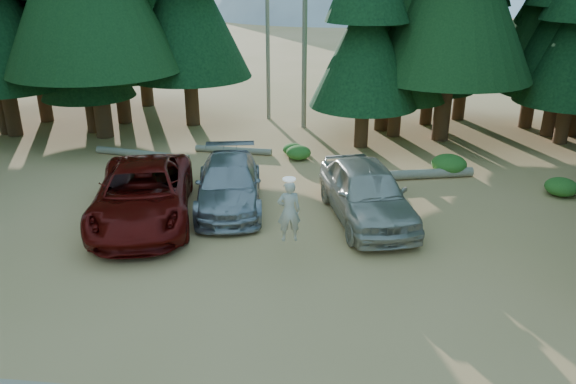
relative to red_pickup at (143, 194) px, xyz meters
name	(u,v)px	position (x,y,z in m)	size (l,w,h in m)	color
ground	(229,270)	(3.37, -2.89, -0.89)	(160.00, 160.00, 0.00)	#AE884A
forest_belt_north	(289,124)	(3.37, 12.11, -0.89)	(36.00, 7.00, 22.00)	black
snag_front	(305,3)	(4.17, 11.61, 5.11)	(0.24, 0.24, 12.00)	#706859
snag_back	(268,21)	(2.17, 13.11, 4.11)	(0.20, 0.20, 10.00)	#706859
red_pickup	(143,194)	(0.00, 0.00, 0.00)	(2.95, 6.40, 1.78)	#5C0A07
silver_minivan_center	(229,184)	(2.48, 1.47, -0.12)	(2.15, 5.29, 1.54)	#9EA0A5
silver_minivan_right	(366,192)	(7.08, 0.84, 0.04)	(2.19, 5.45, 1.86)	#AEA99A
frisbee_player	(289,211)	(4.89, -1.89, 0.48)	(0.73, 0.57, 1.83)	beige
log_left	(142,154)	(-2.29, 6.06, -0.73)	(0.31, 0.31, 4.36)	#706859
log_mid	(233,150)	(1.48, 7.05, -0.75)	(0.28, 0.28, 3.40)	#706859
log_right	(401,175)	(8.50, 4.58, -0.71)	(0.37, 0.37, 5.71)	#706859
shrub_far_left	(174,173)	(-0.13, 3.67, -0.64)	(0.93, 0.93, 0.51)	#27661E
shrub_left	(167,168)	(-0.62, 4.24, -0.65)	(0.87, 0.87, 0.48)	#27661E
shrub_center_left	(299,153)	(4.38, 6.57, -0.60)	(1.05, 1.05, 0.58)	#27661E
shrub_center_right	(366,170)	(7.15, 4.63, -0.56)	(1.20, 1.20, 0.66)	#27661E
shrub_right	(293,149)	(4.10, 7.11, -0.64)	(0.91, 0.91, 0.50)	#27661E
shrub_far_right	(449,164)	(10.42, 5.51, -0.51)	(1.37, 1.37, 0.75)	#27661E
shrub_edge_east	(561,187)	(14.05, 3.62, -0.58)	(1.13, 1.13, 0.62)	#27661E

